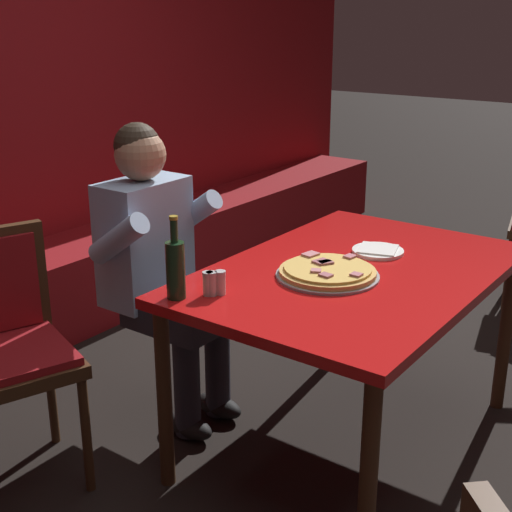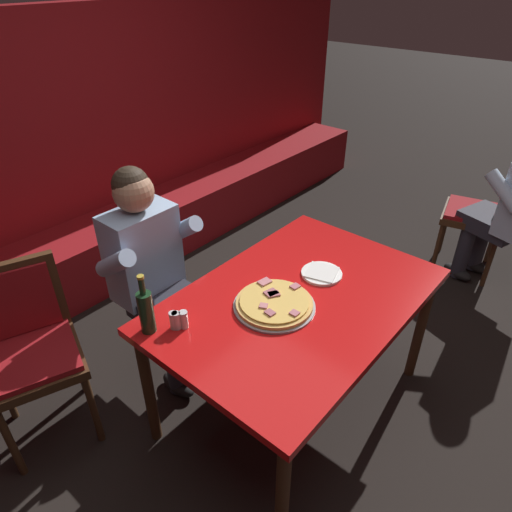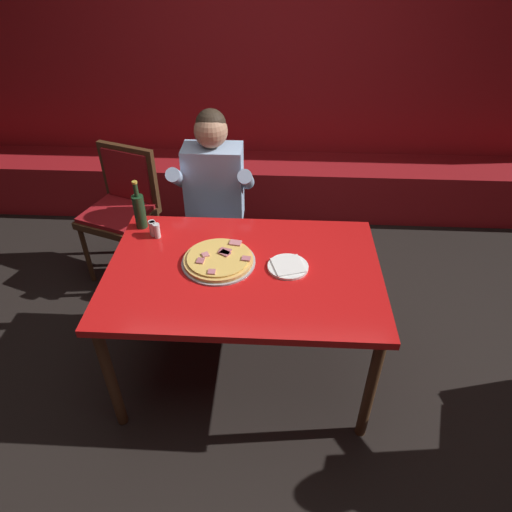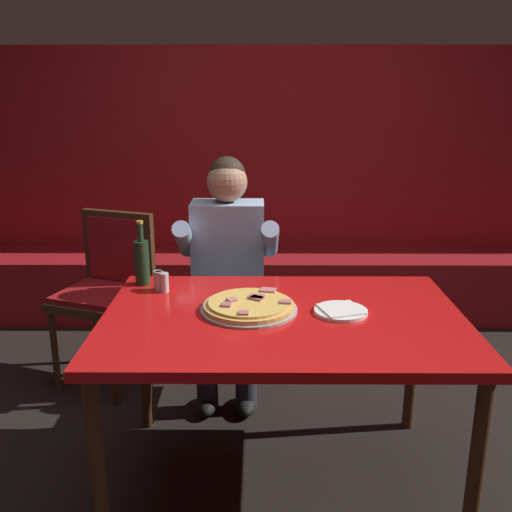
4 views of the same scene
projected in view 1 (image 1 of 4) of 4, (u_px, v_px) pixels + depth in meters
ground_plane at (347, 440)px, 2.97m from camera, size 24.00×24.00×0.00m
booth_wall_panel at (2, 156)px, 3.87m from camera, size 6.80×0.16×1.90m
booth_bench at (52, 291)px, 3.93m from camera, size 6.46×0.48×0.46m
main_dining_table at (354, 287)px, 2.75m from camera, size 1.40×0.95×0.76m
pizza at (328, 272)px, 2.64m from camera, size 0.38×0.38×0.05m
plate_white_paper at (378, 251)px, 2.90m from camera, size 0.21×0.21×0.02m
beer_bottle at (175, 268)px, 2.41m from camera, size 0.07×0.07×0.29m
shaker_oregano at (212, 285)px, 2.46m from camera, size 0.04×0.04×0.09m
shaker_parmesan at (208, 285)px, 2.46m from camera, size 0.04×0.04×0.09m
shaker_black_pepper at (220, 284)px, 2.47m from camera, size 0.04×0.04×0.09m
diner_seated_blue_shirt at (160, 261)px, 2.97m from camera, size 0.53×0.53×1.27m
dining_chair_side_aisle at (2, 337)px, 2.59m from camera, size 0.56×0.56×0.95m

